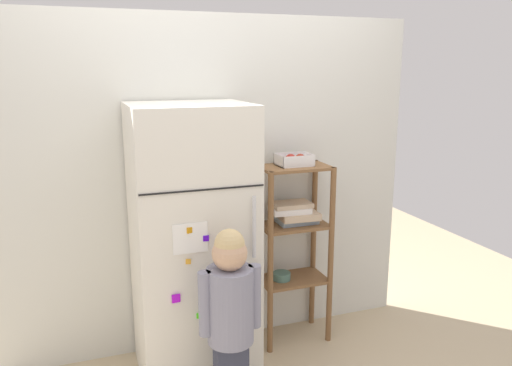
{
  "coord_description": "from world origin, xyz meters",
  "views": [
    {
      "loc": [
        -0.79,
        -2.67,
        1.76
      ],
      "look_at": [
        0.18,
        0.02,
        1.11
      ],
      "focal_mm": 35.68,
      "sensor_mm": 36.0,
      "label": 1
    }
  ],
  "objects_px": {
    "refrigerator": "(193,243)",
    "fruit_bin": "(295,160)",
    "child_standing": "(230,305)",
    "pantry_shelf_unit": "(293,233)"
  },
  "relations": [
    {
      "from": "child_standing",
      "to": "fruit_bin",
      "type": "relative_size",
      "value": 4.73
    },
    {
      "from": "pantry_shelf_unit",
      "to": "fruit_bin",
      "type": "xyz_separation_m",
      "value": [
        0.0,
        0.01,
        0.47
      ]
    },
    {
      "from": "child_standing",
      "to": "refrigerator",
      "type": "bearing_deg",
      "value": 100.08
    },
    {
      "from": "refrigerator",
      "to": "pantry_shelf_unit",
      "type": "bearing_deg",
      "value": 11.51
    },
    {
      "from": "refrigerator",
      "to": "fruit_bin",
      "type": "height_order",
      "value": "refrigerator"
    },
    {
      "from": "refrigerator",
      "to": "fruit_bin",
      "type": "bearing_deg",
      "value": 12.09
    },
    {
      "from": "refrigerator",
      "to": "child_standing",
      "type": "distance_m",
      "value": 0.49
    },
    {
      "from": "child_standing",
      "to": "fruit_bin",
      "type": "distance_m",
      "value": 1.04
    },
    {
      "from": "child_standing",
      "to": "fruit_bin",
      "type": "xyz_separation_m",
      "value": [
        0.61,
        0.6,
        0.59
      ]
    },
    {
      "from": "refrigerator",
      "to": "fruit_bin",
      "type": "xyz_separation_m",
      "value": [
        0.69,
        0.15,
        0.41
      ]
    }
  ]
}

